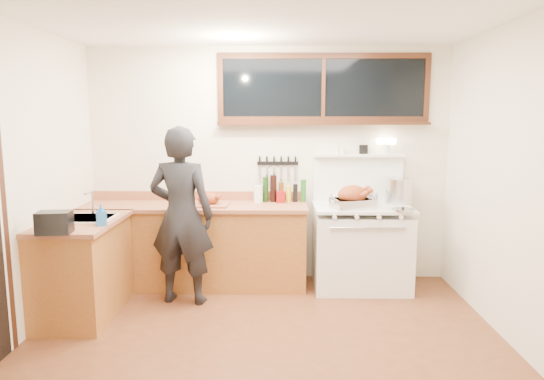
{
  "coord_description": "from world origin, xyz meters",
  "views": [
    {
      "loc": [
        0.11,
        -3.68,
        1.83
      ],
      "look_at": [
        0.05,
        0.85,
        1.15
      ],
      "focal_mm": 32.0,
      "sensor_mm": 36.0,
      "label": 1
    }
  ],
  "objects_px": {
    "vintage_stove": "(361,245)",
    "man": "(181,216)",
    "roast_turkey": "(353,199)",
    "cutting_board": "(209,201)"
  },
  "relations": [
    {
      "from": "vintage_stove",
      "to": "man",
      "type": "xyz_separation_m",
      "value": [
        -1.84,
        -0.45,
        0.41
      ]
    },
    {
      "from": "man",
      "to": "roast_turkey",
      "type": "relative_size",
      "value": 3.75
    },
    {
      "from": "cutting_board",
      "to": "roast_turkey",
      "type": "height_order",
      "value": "roast_turkey"
    },
    {
      "from": "vintage_stove",
      "to": "roast_turkey",
      "type": "xyz_separation_m",
      "value": [
        -0.12,
        -0.15,
        0.53
      ]
    },
    {
      "from": "vintage_stove",
      "to": "cutting_board",
      "type": "relative_size",
      "value": 3.52
    },
    {
      "from": "roast_turkey",
      "to": "man",
      "type": "bearing_deg",
      "value": -170.02
    },
    {
      "from": "vintage_stove",
      "to": "man",
      "type": "height_order",
      "value": "man"
    },
    {
      "from": "cutting_board",
      "to": "vintage_stove",
      "type": "bearing_deg",
      "value": 1.12
    },
    {
      "from": "vintage_stove",
      "to": "cutting_board",
      "type": "distance_m",
      "value": 1.7
    },
    {
      "from": "cutting_board",
      "to": "man",
      "type": "bearing_deg",
      "value": -116.44
    }
  ]
}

